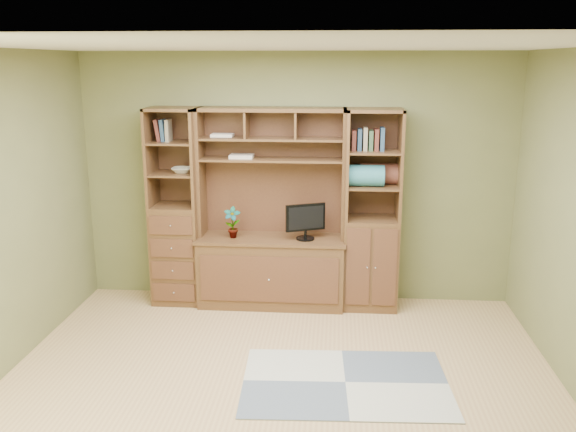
# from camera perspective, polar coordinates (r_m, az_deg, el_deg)

# --- Properties ---
(room) EXTENTS (4.60, 4.10, 2.64)m
(room) POSITION_cam_1_polar(r_m,az_deg,el_deg) (4.45, -0.97, -1.29)
(room) COLOR tan
(room) RESTS_ON ground
(center_hutch) EXTENTS (1.54, 0.53, 2.05)m
(center_hutch) POSITION_cam_1_polar(r_m,az_deg,el_deg) (6.22, -1.60, 0.58)
(center_hutch) COLOR #54351D
(center_hutch) RESTS_ON ground
(left_tower) EXTENTS (0.50, 0.45, 2.05)m
(left_tower) POSITION_cam_1_polar(r_m,az_deg,el_deg) (6.44, -10.44, 0.82)
(left_tower) COLOR #54351D
(left_tower) RESTS_ON ground
(right_tower) EXTENTS (0.55, 0.45, 2.05)m
(right_tower) POSITION_cam_1_polar(r_m,az_deg,el_deg) (6.23, 7.86, 0.48)
(right_tower) COLOR #54351D
(right_tower) RESTS_ON ground
(rug) EXTENTS (1.68, 1.17, 0.01)m
(rug) POSITION_cam_1_polar(r_m,az_deg,el_deg) (5.06, 5.39, -15.25)
(rug) COLOR gray
(rug) RESTS_ON ground
(monitor) EXTENTS (0.46, 0.34, 0.51)m
(monitor) POSITION_cam_1_polar(r_m,az_deg,el_deg) (6.16, 1.65, 0.08)
(monitor) COLOR black
(monitor) RESTS_ON center_hutch
(orchid) EXTENTS (0.17, 0.12, 0.32)m
(orchid) POSITION_cam_1_polar(r_m,az_deg,el_deg) (6.27, -5.24, -0.61)
(orchid) COLOR #A86838
(orchid) RESTS_ON center_hutch
(magazines) EXTENTS (0.24, 0.17, 0.04)m
(magazines) POSITION_cam_1_polar(r_m,az_deg,el_deg) (6.24, -4.36, 5.60)
(magazines) COLOR beige
(magazines) RESTS_ON center_hutch
(bowl) EXTENTS (0.22, 0.22, 0.05)m
(bowl) POSITION_cam_1_polar(r_m,az_deg,el_deg) (6.34, -9.85, 4.26)
(bowl) COLOR silver
(bowl) RESTS_ON left_tower
(blanket_teal) EXTENTS (0.37, 0.21, 0.21)m
(blanket_teal) POSITION_cam_1_polar(r_m,az_deg,el_deg) (6.10, 7.26, 3.77)
(blanket_teal) COLOR teal
(blanket_teal) RESTS_ON right_tower
(blanket_red) EXTENTS (0.38, 0.21, 0.21)m
(blanket_red) POSITION_cam_1_polar(r_m,az_deg,el_deg) (6.24, 8.49, 3.94)
(blanket_red) COLOR brown
(blanket_red) RESTS_ON right_tower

